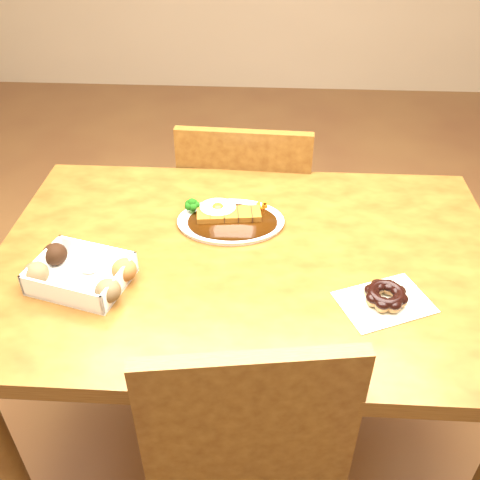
# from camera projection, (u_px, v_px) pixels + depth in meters

# --- Properties ---
(ground) EXTENTS (6.00, 6.00, 0.00)m
(ground) POSITION_uv_depth(u_px,v_px,m) (247.00, 438.00, 1.71)
(ground) COLOR brown
(ground) RESTS_ON ground
(table) EXTENTS (1.20, 0.80, 0.75)m
(table) POSITION_uv_depth(u_px,v_px,m) (249.00, 286.00, 1.31)
(table) COLOR #4E290F
(table) RESTS_ON ground
(chair_far) EXTENTS (0.44, 0.44, 0.87)m
(chair_far) POSITION_uv_depth(u_px,v_px,m) (247.00, 219.00, 1.85)
(chair_far) COLOR #4E290F
(chair_far) RESTS_ON ground
(katsu_curry_plate) EXTENTS (0.27, 0.20, 0.05)m
(katsu_curry_plate) POSITION_uv_depth(u_px,v_px,m) (229.00, 218.00, 1.35)
(katsu_curry_plate) COLOR white
(katsu_curry_plate) RESTS_ON table
(donut_box) EXTENTS (0.24, 0.20, 0.06)m
(donut_box) POSITION_uv_depth(u_px,v_px,m) (81.00, 273.00, 1.16)
(donut_box) COLOR white
(donut_box) RESTS_ON table
(pon_de_ring) EXTENTS (0.22, 0.19, 0.04)m
(pon_de_ring) POSITION_uv_depth(u_px,v_px,m) (386.00, 296.00, 1.11)
(pon_de_ring) COLOR silver
(pon_de_ring) RESTS_ON table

